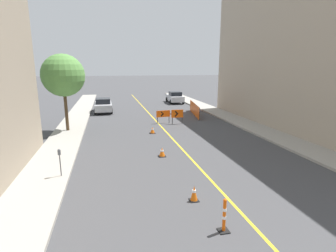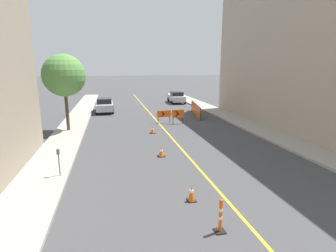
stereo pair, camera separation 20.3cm
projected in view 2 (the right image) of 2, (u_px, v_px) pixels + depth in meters
name	position (u px, v px, depth m)	size (l,w,h in m)	color
lane_stripe	(156.00, 119.00, 25.44)	(0.12, 47.53, 0.01)	gold
sidewalk_left	(75.00, 122.00, 23.86)	(2.31, 47.53, 0.15)	#9E998E
sidewalk_right	(227.00, 116.00, 26.98)	(2.31, 47.53, 0.15)	#9E998E
building_facade_right	(318.00, 50.00, 20.07)	(6.00, 23.05, 12.52)	tan
traffic_cone_second	(192.00, 193.00, 9.98)	(0.34, 0.34, 0.62)	black
traffic_cone_third	(161.00, 152.00, 14.96)	(0.42, 0.42, 0.53)	black
traffic_cone_fourth	(153.00, 130.00, 20.17)	(0.43, 0.43, 0.50)	black
delineator_post_front	(220.00, 218.00, 8.06)	(0.33, 0.33, 1.12)	black
arrow_barricade_primary	(164.00, 114.00, 23.64)	(1.27, 0.18, 1.16)	#EF560C
arrow_barricade_secondary	(178.00, 114.00, 23.32)	(1.07, 0.12, 1.29)	#EF560C
safety_mesh_fence	(196.00, 109.00, 27.69)	(1.05, 5.95, 1.24)	#EF560C
parked_car_curb_near	(105.00, 105.00, 29.39)	(1.94, 4.32, 1.59)	#B7B7BC
parked_car_curb_mid	(176.00, 97.00, 36.95)	(1.95, 4.36, 1.59)	#B7B7BC
parking_meter_near_curb	(58.00, 156.00, 11.84)	(0.12, 0.11, 1.29)	#4C4C51
street_tree_left_near	(64.00, 76.00, 19.74)	(3.19, 3.19, 5.83)	#4C3823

